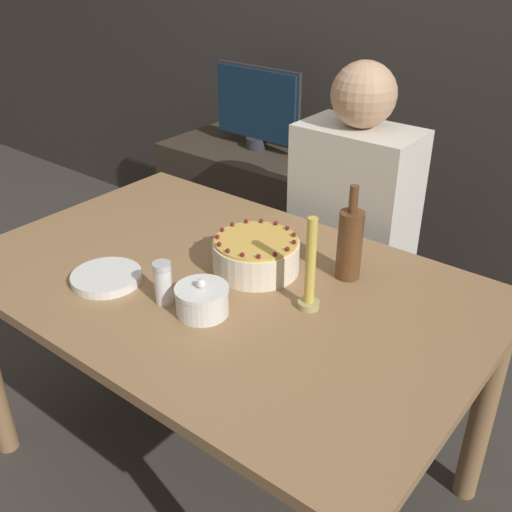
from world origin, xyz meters
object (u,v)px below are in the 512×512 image
at_px(bottle, 350,243).
at_px(person_man_blue_shirt, 350,256).
at_px(candle, 310,273).
at_px(sugar_shaker, 163,283).
at_px(tv_monitor, 257,107).
at_px(sugar_bowl, 202,300).
at_px(cake, 256,255).

distance_m(bottle, person_man_blue_shirt, 0.58).
height_order(candle, person_man_blue_shirt, person_man_blue_shirt).
bearing_deg(sugar_shaker, candle, 34.53).
relative_size(sugar_shaker, bottle, 0.43).
bearing_deg(candle, person_man_blue_shirt, 110.35).
distance_m(sugar_shaker, tv_monitor, 1.46).
bearing_deg(bottle, person_man_blue_shirt, 117.95).
relative_size(candle, person_man_blue_shirt, 0.20).
relative_size(sugar_bowl, tv_monitor, 0.29).
bearing_deg(tv_monitor, bottle, -40.97).
bearing_deg(sugar_bowl, tv_monitor, 123.18).
distance_m(sugar_bowl, bottle, 0.43).
relative_size(sugar_bowl, person_man_blue_shirt, 0.11).
xyz_separation_m(sugar_bowl, bottle, (0.19, 0.38, 0.06)).
height_order(cake, candle, candle).
bearing_deg(sugar_bowl, person_man_blue_shirt, 92.77).
bearing_deg(tv_monitor, sugar_shaker, -60.95).
bearing_deg(candle, cake, 163.58).
xyz_separation_m(candle, person_man_blue_shirt, (-0.23, 0.63, -0.30)).
bearing_deg(tv_monitor, person_man_blue_shirt, -29.65).
bearing_deg(tv_monitor, cake, -51.76).
height_order(bottle, tv_monitor, tv_monitor).
relative_size(bottle, person_man_blue_shirt, 0.22).
height_order(cake, bottle, bottle).
xyz_separation_m(cake, person_man_blue_shirt, (-0.01, 0.56, -0.25)).
height_order(cake, sugar_bowl, cake).
bearing_deg(cake, tv_monitor, 128.24).
distance_m(cake, sugar_shaker, 0.29).
bearing_deg(candle, sugar_bowl, -136.42).
xyz_separation_m(cake, candle, (0.22, -0.06, 0.05)).
relative_size(sugar_bowl, candle, 0.54).
height_order(cake, sugar_shaker, sugar_shaker).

